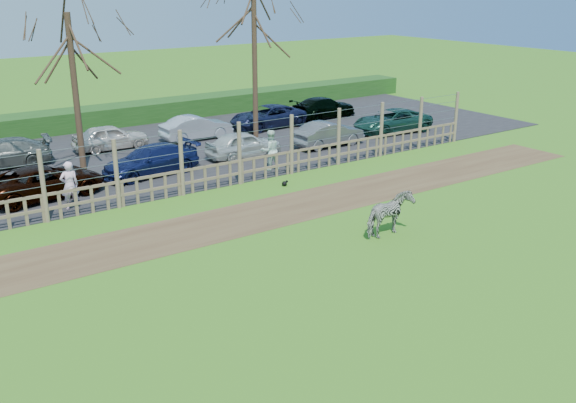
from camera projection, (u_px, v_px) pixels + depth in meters
ground at (310, 269)px, 17.98m from camera, size 120.00×120.00×0.00m
dirt_strip at (230, 222)px, 21.48m from camera, size 34.00×2.80×0.01m
asphalt at (120, 158)px, 29.24m from camera, size 44.00×13.00×0.04m
hedge at (72, 121)px, 34.51m from camera, size 46.00×2.00×1.10m
fence at (182, 175)px, 23.94m from camera, size 30.16×0.16×2.50m
tree_mid at (71, 54)px, 25.81m from camera, size 4.80×4.80×6.83m
tree_right at (254, 34)px, 30.93m from camera, size 4.80×4.80×7.35m
zebra at (390, 215)px, 20.12m from camera, size 1.75×0.96×1.41m
visitor_a at (70, 185)px, 22.36m from camera, size 0.64×0.43×1.72m
visitor_b at (270, 150)px, 27.01m from camera, size 0.92×0.76×1.72m
crow at (285, 183)px, 25.24m from camera, size 0.27×0.20×0.22m
car_2 at (45, 181)px, 23.69m from camera, size 4.52×2.48×1.20m
car_3 at (150, 160)px, 26.46m from camera, size 4.30×2.16×1.20m
car_4 at (244, 144)px, 29.10m from camera, size 3.53×1.45×1.20m
car_5 at (329, 134)px, 31.06m from camera, size 3.66×1.34×1.20m
car_6 at (392, 121)px, 33.96m from camera, size 4.48×2.37×1.20m
car_9 at (1, 154)px, 27.51m from camera, size 4.29×2.11×1.20m
car_10 at (111, 137)px, 30.41m from camera, size 3.56×1.51×1.20m
car_11 at (196, 127)px, 32.44m from camera, size 3.64×1.28×1.20m
car_12 at (268, 117)px, 35.06m from camera, size 4.42×2.22×1.20m
car_13 at (324, 107)px, 37.63m from camera, size 4.24×1.96×1.20m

